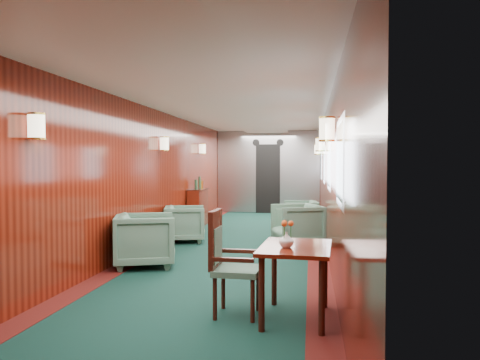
{
  "coord_description": "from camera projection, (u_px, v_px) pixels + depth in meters",
  "views": [
    {
      "loc": [
        1.24,
        -7.7,
        1.44
      ],
      "look_at": [
        0.0,
        0.44,
        1.15
      ],
      "focal_mm": 35.0,
      "sensor_mm": 36.0,
      "label": 1
    }
  ],
  "objects": [
    {
      "name": "room",
      "position": [
        236.0,
        152.0,
        7.78
      ],
      "size": [
        12.0,
        12.1,
        2.4
      ],
      "color": "#0D3027",
      "rests_on": "ground"
    },
    {
      "name": "bulkhead",
      "position": [
        268.0,
        172.0,
        13.64
      ],
      "size": [
        2.98,
        0.17,
        2.39
      ],
      "color": "#A1A3A8",
      "rests_on": "ground"
    },
    {
      "name": "windows_right",
      "position": [
        326.0,
        163.0,
        7.81
      ],
      "size": [
        0.02,
        8.6,
        0.8
      ],
      "color": "silver",
      "rests_on": "ground"
    },
    {
      "name": "wall_sconces",
      "position": [
        241.0,
        144.0,
        8.34
      ],
      "size": [
        2.97,
        7.97,
        0.25
      ],
      "color": "#FAEDC3",
      "rests_on": "ground"
    },
    {
      "name": "dining_table",
      "position": [
        296.0,
        258.0,
        4.31
      ],
      "size": [
        0.69,
        0.94,
        0.68
      ],
      "rotation": [
        0.0,
        0.0,
        -0.06
      ],
      "color": "#631A0D",
      "rests_on": "ground"
    },
    {
      "name": "side_chair",
      "position": [
        227.0,
        258.0,
        4.44
      ],
      "size": [
        0.46,
        0.48,
        1.0
      ],
      "rotation": [
        0.0,
        0.0,
        -0.03
      ],
      "color": "#204A3D",
      "rests_on": "ground"
    },
    {
      "name": "credenza",
      "position": [
        198.0,
        207.0,
        10.77
      ],
      "size": [
        0.3,
        0.96,
        1.14
      ],
      "color": "#631A0D",
      "rests_on": "ground"
    },
    {
      "name": "flower_vase",
      "position": [
        286.0,
        240.0,
        4.22
      ],
      "size": [
        0.14,
        0.14,
        0.14
      ],
      "primitive_type": "imported",
      "rotation": [
        0.0,
        0.0,
        -0.05
      ],
      "color": "silver",
      "rests_on": "dining_table"
    },
    {
      "name": "armchair_left_near",
      "position": [
        145.0,
        240.0,
        6.54
      ],
      "size": [
        1.03,
        1.02,
        0.74
      ],
      "primitive_type": "imported",
      "rotation": [
        0.0,
        0.0,
        1.9
      ],
      "color": "#204A3D",
      "rests_on": "ground"
    },
    {
      "name": "armchair_left_far",
      "position": [
        185.0,
        224.0,
        8.6
      ],
      "size": [
        0.89,
        0.87,
        0.67
      ],
      "primitive_type": "imported",
      "rotation": [
        0.0,
        0.0,
        1.83
      ],
      "color": "#204A3D",
      "rests_on": "ground"
    },
    {
      "name": "armchair_right_near",
      "position": [
        297.0,
        224.0,
        8.29
      ],
      "size": [
        1.01,
        1.0,
        0.72
      ],
      "primitive_type": "imported",
      "rotation": [
        0.0,
        0.0,
        -1.22
      ],
      "color": "#204A3D",
      "rests_on": "ground"
    },
    {
      "name": "armchair_right_far",
      "position": [
        301.0,
        216.0,
        9.99
      ],
      "size": [
        0.78,
        0.76,
        0.65
      ],
      "primitive_type": "imported",
      "rotation": [
        0.0,
        0.0,
        -1.47
      ],
      "color": "#204A3D",
      "rests_on": "ground"
    }
  ]
}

